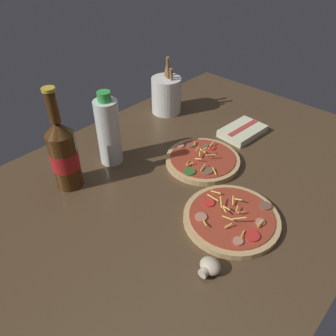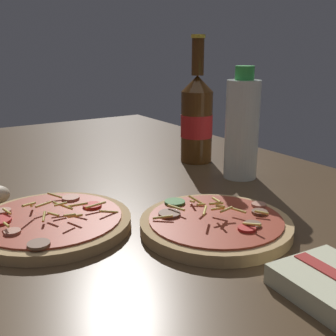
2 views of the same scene
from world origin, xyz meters
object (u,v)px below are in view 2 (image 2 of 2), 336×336
pizza_near (52,222)px  beer_bottle (197,118)px  pizza_far (215,224)px  oil_bottle (242,128)px

pizza_near → beer_bottle: size_ratio=0.82×
pizza_far → oil_bottle: size_ratio=0.99×
pizza_near → oil_bottle: (-3.89, 41.05, 9.45)cm
pizza_far → beer_bottle: beer_bottle is taller
pizza_near → beer_bottle: beer_bottle is taller
pizza_near → oil_bottle: bearing=95.4°
pizza_near → beer_bottle: 46.04cm
oil_bottle → pizza_near: bearing=-84.6°
oil_bottle → beer_bottle: bearing=-179.4°
pizza_near → oil_bottle: size_ratio=1.05×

